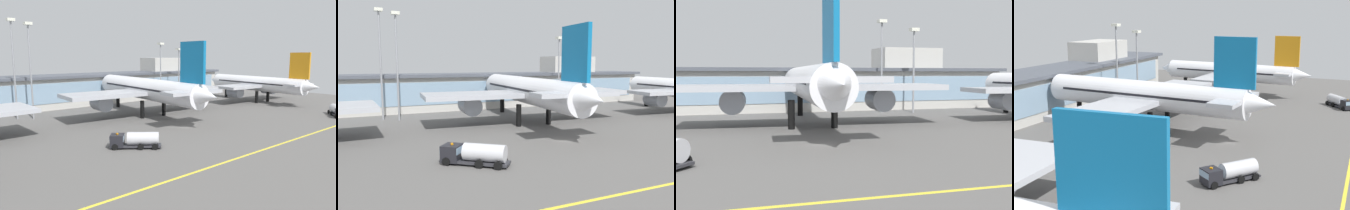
{
  "view_description": "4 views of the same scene",
  "coord_description": "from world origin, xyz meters",
  "views": [
    {
      "loc": [
        -49.84,
        -52.56,
        16.38
      ],
      "look_at": [
        -1.31,
        4.7,
        4.73
      ],
      "focal_mm": 34.22,
      "sensor_mm": 36.0,
      "label": 1
    },
    {
      "loc": [
        -32.0,
        -46.84,
        13.3
      ],
      "look_at": [
        -4.69,
        14.28,
        4.79
      ],
      "focal_mm": 35.59,
      "sensor_mm": 36.0,
      "label": 2
    },
    {
      "loc": [
        -10.94,
        -48.47,
        8.88
      ],
      "look_at": [
        5.29,
        8.06,
        4.25
      ],
      "focal_mm": 43.1,
      "sensor_mm": 36.0,
      "label": 3
    },
    {
      "loc": [
        -77.03,
        -24.04,
        24.06
      ],
      "look_at": [
        2.33,
        9.86,
        5.87
      ],
      "focal_mm": 48.03,
      "sensor_mm": 36.0,
      "label": 4
    }
  ],
  "objects": [
    {
      "name": "ground_plane",
      "position": [
        0.0,
        0.0,
        0.0
      ],
      "size": [
        180.0,
        180.0,
        0.0
      ],
      "primitive_type": "plane",
      "color": "#5B5956"
    },
    {
      "name": "taxiway_centreline_stripe",
      "position": [
        0.0,
        -22.0,
        0.01
      ],
      "size": [
        144.0,
        0.5,
        0.01
      ],
      "primitive_type": "cube",
      "color": "yellow",
      "rests_on": "ground"
    },
    {
      "name": "terminal_building",
      "position": [
        2.15,
        48.2,
        5.62
      ],
      "size": [
        118.05,
        14.0,
        15.39
      ],
      "color": "beige",
      "rests_on": "ground"
    },
    {
      "name": "airliner_near_right",
      "position": [
        2.27,
        17.94,
        7.12
      ],
      "size": [
        46.0,
        54.09,
        19.48
      ],
      "rotation": [
        0.0,
        0.0,
        1.5
      ],
      "color": "black",
      "rests_on": "ground"
    },
    {
      "name": "apron_light_mast_west",
      "position": [
        29.16,
        34.5,
        12.83
      ],
      "size": [
        1.8,
        1.8,
        18.95
      ],
      "color": "gray",
      "rests_on": "ground"
    },
    {
      "name": "apron_light_mast_east",
      "position": [
        22.31,
        36.64,
        13.9
      ],
      "size": [
        1.8,
        1.8,
        20.83
      ],
      "color": "gray",
      "rests_on": "ground"
    }
  ]
}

